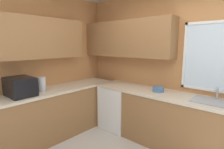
% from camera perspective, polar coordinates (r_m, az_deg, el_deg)
% --- Properties ---
extents(room_shell, '(4.02, 3.52, 2.71)m').
position_cam_1_polar(room_shell, '(2.82, -5.51, 12.78)').
color(room_shell, '#C6844C').
rests_on(room_shell, ground_plane).
extents(counter_run_left, '(0.65, 3.13, 0.90)m').
position_cam_1_polar(counter_run_left, '(3.44, -22.20, -12.44)').
color(counter_run_left, olive).
rests_on(counter_run_left, ground_plane).
extents(counter_run_back, '(3.11, 0.65, 0.90)m').
position_cam_1_polar(counter_run_back, '(3.20, 19.57, -13.98)').
color(counter_run_back, olive).
rests_on(counter_run_back, ground_plane).
extents(dishwasher, '(0.60, 0.60, 0.85)m').
position_cam_1_polar(dishwasher, '(3.75, 2.01, -10.26)').
color(dishwasher, white).
rests_on(dishwasher, ground_plane).
extents(microwave, '(0.48, 0.36, 0.29)m').
position_cam_1_polar(microwave, '(3.17, -27.10, -3.42)').
color(microwave, black).
rests_on(microwave, counter_run_left).
extents(kettle, '(0.13, 0.13, 0.25)m').
position_cam_1_polar(kettle, '(3.29, -21.34, -2.93)').
color(kettle, '#B7B7BC').
rests_on(kettle, counter_run_left).
extents(sink_assembly, '(0.57, 0.40, 0.19)m').
position_cam_1_polar(sink_assembly, '(2.92, 29.61, -7.42)').
color(sink_assembly, '#9EA0A5').
rests_on(sink_assembly, counter_run_back).
extents(bowl, '(0.19, 0.19, 0.09)m').
position_cam_1_polar(bowl, '(3.17, 14.41, -4.51)').
color(bowl, '#4C7099').
rests_on(bowl, counter_run_back).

